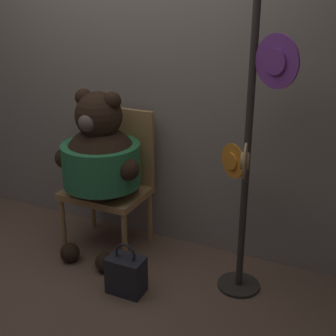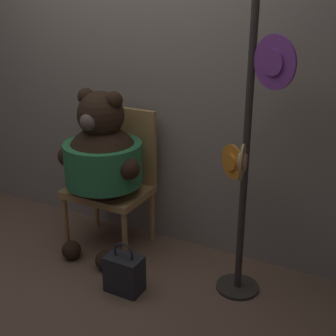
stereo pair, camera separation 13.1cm
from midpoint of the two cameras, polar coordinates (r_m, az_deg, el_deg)
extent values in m
plane|color=brown|center=(3.38, -8.37, -12.51)|extent=(14.00, 14.00, 0.00)
cube|color=gray|center=(3.51, -2.17, 9.21)|extent=(8.00, 0.10, 2.26)
cylinder|color=#B2844C|center=(3.61, -11.34, -6.54)|extent=(0.04, 0.04, 0.42)
cylinder|color=#B2844C|center=(3.33, -4.14, -8.66)|extent=(0.04, 0.04, 0.42)
cylinder|color=#B2844C|center=(3.88, -7.79, -4.22)|extent=(0.04, 0.04, 0.42)
cylinder|color=#B2844C|center=(3.62, -0.91, -5.96)|extent=(0.04, 0.04, 0.42)
cube|color=#B2844C|center=(3.50, -6.26, -2.90)|extent=(0.59, 0.45, 0.05)
cube|color=#B2844C|center=(3.54, -4.62, 2.91)|extent=(0.59, 0.04, 0.57)
sphere|color=black|center=(3.34, -6.77, 0.61)|extent=(0.54, 0.54, 0.54)
cylinder|color=#2D7F47|center=(3.34, -6.77, 0.61)|extent=(0.55, 0.55, 0.30)
sphere|color=black|center=(3.23, -7.05, 6.46)|extent=(0.33, 0.33, 0.33)
sphere|color=black|center=(3.27, -8.80, 8.60)|extent=(0.12, 0.12, 0.12)
sphere|color=black|center=(3.14, -5.41, 8.24)|extent=(0.12, 0.12, 0.12)
sphere|color=brown|center=(3.13, -8.47, 5.57)|extent=(0.12, 0.12, 0.12)
sphere|color=black|center=(3.43, -11.00, 1.39)|extent=(0.15, 0.15, 0.15)
sphere|color=black|center=(3.14, -3.61, -0.10)|extent=(0.15, 0.15, 0.15)
sphere|color=black|center=(3.52, -10.63, -9.82)|extent=(0.14, 0.14, 0.14)
sphere|color=black|center=(3.36, -6.54, -11.16)|extent=(0.14, 0.14, 0.14)
cylinder|color=#332D28|center=(3.24, 9.62, -14.10)|extent=(0.28, 0.28, 0.02)
cylinder|color=#332D28|center=(2.82, 10.74, 0.88)|extent=(0.04, 0.04, 1.81)
cylinder|color=#7A388E|center=(2.56, 14.33, 12.38)|extent=(0.26, 0.14, 0.29)
cylinder|color=#7A388E|center=(2.56, 14.33, 12.38)|extent=(0.14, 0.10, 0.14)
cylinder|color=orange|center=(2.93, 9.12, 0.72)|extent=(0.19, 0.14, 0.22)
cylinder|color=orange|center=(2.93, 9.12, 0.72)|extent=(0.11, 0.09, 0.11)
cylinder|color=tan|center=(2.65, 10.44, 0.70)|extent=(0.05, 0.20, 0.20)
cylinder|color=tan|center=(2.65, 10.44, 0.70)|extent=(0.06, 0.11, 0.10)
cube|color=#232328|center=(3.12, -4.12, -12.77)|extent=(0.24, 0.15, 0.25)
torus|color=#232328|center=(3.03, -4.20, -10.29)|extent=(0.15, 0.02, 0.15)
camera|label=1|loc=(0.07, -88.77, 0.48)|focal=50.00mm
camera|label=2|loc=(0.07, 91.23, -0.48)|focal=50.00mm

